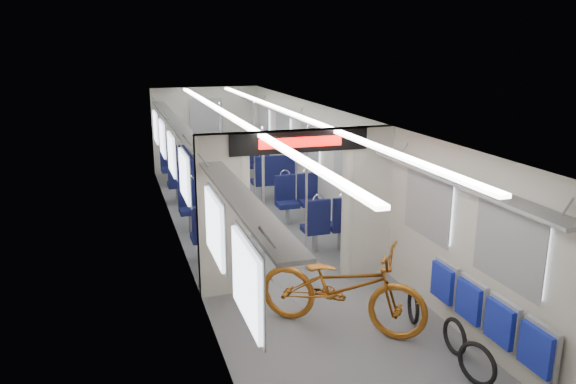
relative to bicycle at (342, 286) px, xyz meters
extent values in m
plane|color=#515456|center=(-0.09, 3.46, -0.56)|extent=(12.00, 12.00, 0.00)
cube|color=beige|center=(-1.54, 3.46, 0.59)|extent=(0.02, 12.00, 2.30)
cube|color=beige|center=(1.36, 3.46, 0.59)|extent=(0.02, 12.00, 2.30)
cube|color=beige|center=(-0.09, 9.46, 0.59)|extent=(2.90, 0.02, 2.30)
cube|color=beige|center=(-0.09, -2.54, 0.59)|extent=(2.90, 0.02, 2.30)
cube|color=silver|center=(-0.09, 3.46, 1.74)|extent=(2.90, 12.00, 0.02)
cube|color=white|center=(-0.64, 3.46, 1.71)|extent=(0.12, 11.40, 0.04)
cube|color=white|center=(0.46, 3.46, 1.71)|extent=(0.12, 11.40, 0.04)
cube|color=beige|center=(-1.22, 1.46, 0.44)|extent=(0.65, 0.18, 2.00)
cube|color=beige|center=(1.03, 1.46, 0.44)|extent=(0.65, 0.18, 2.00)
cube|color=beige|center=(-0.09, 1.46, 1.59)|extent=(2.90, 0.18, 0.30)
cylinder|color=beige|center=(-0.89, 1.46, 0.44)|extent=(0.20, 0.20, 2.00)
cylinder|color=beige|center=(0.71, 1.46, 0.44)|extent=(0.20, 0.20, 2.00)
cube|color=black|center=(-0.09, 1.35, 1.59)|extent=(2.00, 0.03, 0.30)
cube|color=#FF0C07|center=(-0.09, 1.33, 1.59)|extent=(1.20, 0.02, 0.14)
cube|color=silver|center=(-1.51, -1.34, 0.84)|extent=(0.04, 1.00, 0.75)
cube|color=silver|center=(1.33, -1.34, 0.84)|extent=(0.04, 1.00, 0.75)
cube|color=silver|center=(-1.51, 0.26, 0.84)|extent=(0.04, 1.00, 0.75)
cube|color=silver|center=(1.33, 0.26, 0.84)|extent=(0.04, 1.00, 0.75)
cube|color=silver|center=(-1.51, 2.96, 0.84)|extent=(0.04, 1.00, 0.75)
cube|color=silver|center=(1.33, 2.96, 0.84)|extent=(0.04, 1.00, 0.75)
cube|color=silver|center=(-1.51, 4.86, 0.84)|extent=(0.04, 1.00, 0.75)
cube|color=silver|center=(1.33, 4.86, 0.84)|extent=(0.04, 1.00, 0.75)
cube|color=silver|center=(-1.51, 6.76, 0.84)|extent=(0.04, 1.00, 0.75)
cube|color=silver|center=(1.33, 6.76, 0.84)|extent=(0.04, 1.00, 0.75)
cube|color=silver|center=(-1.51, 8.56, 0.84)|extent=(0.04, 1.00, 0.75)
cube|color=silver|center=(1.33, 8.56, 0.84)|extent=(0.04, 1.00, 0.75)
cube|color=gray|center=(-1.36, -0.54, 1.39)|extent=(0.30, 3.60, 0.04)
cube|color=gray|center=(1.18, -0.54, 1.39)|extent=(0.30, 3.60, 0.04)
cube|color=gray|center=(-1.36, 5.46, 1.39)|extent=(0.30, 7.60, 0.04)
cube|color=gray|center=(1.18, 5.46, 1.39)|extent=(0.30, 7.60, 0.04)
cube|color=gray|center=(-0.09, 9.40, 0.44)|extent=(0.90, 0.05, 2.00)
imported|color=#9F5717|center=(0.00, 0.00, 0.00)|extent=(2.13, 1.93, 1.13)
cube|color=gray|center=(1.29, -1.96, 0.02)|extent=(0.06, 0.46, 0.52)
cube|color=#101B95|center=(1.23, -1.96, 0.02)|extent=(0.06, 0.42, 0.44)
cube|color=gray|center=(1.29, -1.41, 0.02)|extent=(0.06, 0.46, 0.52)
cube|color=#101B95|center=(1.23, -1.41, 0.02)|extent=(0.06, 0.42, 0.44)
cube|color=gray|center=(1.29, -0.86, 0.02)|extent=(0.06, 0.46, 0.52)
cube|color=#101B95|center=(1.23, -0.86, 0.02)|extent=(0.06, 0.42, 0.44)
cube|color=gray|center=(1.29, -0.31, 0.02)|extent=(0.06, 0.46, 0.52)
cube|color=#101B95|center=(1.23, -0.31, 0.02)|extent=(0.06, 0.42, 0.44)
torus|color=black|center=(0.89, -1.55, -0.35)|extent=(0.19, 0.47, 0.48)
torus|color=black|center=(1.01, -0.96, -0.37)|extent=(0.05, 0.44, 0.44)
torus|color=black|center=(0.93, -0.16, -0.36)|extent=(0.17, 0.45, 0.46)
cube|color=#0C0F38|center=(-0.79, 2.76, -0.16)|extent=(0.42, 0.39, 0.10)
cylinder|color=gray|center=(-0.79, 2.76, -0.39)|extent=(0.10, 0.10, 0.35)
cube|color=#0C0F38|center=(-0.79, 2.60, 0.14)|extent=(0.42, 0.07, 0.51)
torus|color=silver|center=(-0.79, 2.60, 0.40)|extent=(0.21, 0.03, 0.21)
cube|color=#0C0F38|center=(-0.79, 4.33, -0.16)|extent=(0.42, 0.39, 0.10)
cylinder|color=gray|center=(-0.79, 4.33, -0.39)|extent=(0.10, 0.10, 0.35)
cube|color=#0C0F38|center=(-0.79, 4.49, 0.14)|extent=(0.42, 0.07, 0.51)
torus|color=silver|center=(-0.79, 4.49, 0.40)|extent=(0.21, 0.03, 0.21)
cube|color=#0C0F38|center=(-1.26, 2.76, -0.16)|extent=(0.42, 0.39, 0.10)
cylinder|color=gray|center=(-1.26, 2.76, -0.39)|extent=(0.10, 0.10, 0.35)
cube|color=#0C0F38|center=(-1.26, 2.60, 0.14)|extent=(0.42, 0.07, 0.51)
torus|color=silver|center=(-1.26, 2.60, 0.40)|extent=(0.21, 0.03, 0.21)
cube|color=#0C0F38|center=(-1.26, 4.33, -0.16)|extent=(0.42, 0.39, 0.10)
cylinder|color=gray|center=(-1.26, 4.33, -0.39)|extent=(0.10, 0.10, 0.35)
cube|color=#0C0F38|center=(-1.26, 4.49, 0.14)|extent=(0.42, 0.07, 0.51)
torus|color=silver|center=(-1.26, 4.49, 0.40)|extent=(0.21, 0.03, 0.21)
cube|color=#0C0F38|center=(0.61, 2.61, -0.16)|extent=(0.42, 0.39, 0.10)
cylinder|color=gray|center=(0.61, 2.61, -0.39)|extent=(0.10, 0.10, 0.35)
cube|color=#0C0F38|center=(0.61, 2.45, 0.14)|extent=(0.42, 0.07, 0.51)
torus|color=silver|center=(0.61, 2.45, 0.39)|extent=(0.21, 0.03, 0.21)
cube|color=#0C0F38|center=(0.61, 4.18, -0.16)|extent=(0.42, 0.39, 0.10)
cylinder|color=gray|center=(0.61, 4.18, -0.39)|extent=(0.10, 0.10, 0.35)
cube|color=#0C0F38|center=(0.61, 4.34, 0.14)|extent=(0.42, 0.07, 0.51)
torus|color=silver|center=(0.61, 4.34, 0.39)|extent=(0.21, 0.03, 0.21)
cube|color=#0C0F38|center=(1.08, 2.61, -0.16)|extent=(0.42, 0.39, 0.10)
cylinder|color=gray|center=(1.08, 2.61, -0.39)|extent=(0.10, 0.10, 0.35)
cube|color=#0C0F38|center=(1.08, 2.45, 0.14)|extent=(0.42, 0.07, 0.51)
torus|color=silver|center=(1.08, 2.45, 0.39)|extent=(0.21, 0.03, 0.21)
cube|color=#0C0F38|center=(1.08, 4.18, -0.16)|extent=(0.42, 0.39, 0.10)
cylinder|color=gray|center=(1.08, 4.18, -0.39)|extent=(0.10, 0.10, 0.35)
cube|color=#0C0F38|center=(1.08, 4.34, 0.14)|extent=(0.42, 0.07, 0.51)
torus|color=silver|center=(1.08, 4.34, 0.39)|extent=(0.21, 0.03, 0.21)
cube|color=#0C0F38|center=(-0.79, 6.42, -0.16)|extent=(0.43, 0.40, 0.10)
cylinder|color=gray|center=(-0.79, 6.42, -0.39)|extent=(0.10, 0.10, 0.35)
cube|color=#0C0F38|center=(-0.79, 6.26, 0.15)|extent=(0.43, 0.08, 0.52)
torus|color=silver|center=(-0.79, 6.26, 0.41)|extent=(0.22, 0.03, 0.22)
cube|color=#0C0F38|center=(-0.79, 8.03, -0.16)|extent=(0.43, 0.40, 0.10)
cylinder|color=gray|center=(-0.79, 8.03, -0.39)|extent=(0.10, 0.10, 0.35)
cube|color=#0C0F38|center=(-0.79, 8.19, 0.15)|extent=(0.43, 0.08, 0.52)
torus|color=silver|center=(-0.79, 8.19, 0.41)|extent=(0.22, 0.03, 0.22)
cube|color=#0C0F38|center=(-1.26, 6.42, -0.16)|extent=(0.43, 0.40, 0.10)
cylinder|color=gray|center=(-1.26, 6.42, -0.39)|extent=(0.10, 0.10, 0.35)
cube|color=#0C0F38|center=(-1.26, 6.26, 0.15)|extent=(0.43, 0.08, 0.52)
torus|color=silver|center=(-1.26, 6.26, 0.41)|extent=(0.22, 0.03, 0.22)
cube|color=#0C0F38|center=(-1.26, 8.03, -0.16)|extent=(0.43, 0.40, 0.10)
cylinder|color=gray|center=(-1.26, 8.03, -0.39)|extent=(0.10, 0.10, 0.35)
cube|color=#0C0F38|center=(-1.26, 8.19, 0.15)|extent=(0.43, 0.08, 0.52)
torus|color=silver|center=(-1.26, 8.19, 0.41)|extent=(0.22, 0.03, 0.22)
cube|color=#0C0F38|center=(0.61, 6.08, -0.16)|extent=(0.47, 0.44, 0.10)
cylinder|color=gray|center=(0.61, 6.08, -0.39)|extent=(0.10, 0.10, 0.35)
cube|color=#0C0F38|center=(0.61, 5.90, 0.18)|extent=(0.47, 0.08, 0.58)
torus|color=silver|center=(0.61, 5.90, 0.46)|extent=(0.24, 0.03, 0.24)
cube|color=#0C0F38|center=(0.61, 7.86, -0.16)|extent=(0.47, 0.44, 0.10)
cylinder|color=gray|center=(0.61, 7.86, -0.39)|extent=(0.10, 0.10, 0.35)
cube|color=#0C0F38|center=(0.61, 8.04, 0.18)|extent=(0.47, 0.08, 0.58)
torus|color=silver|center=(0.61, 8.04, 0.46)|extent=(0.24, 0.03, 0.24)
cube|color=#0C0F38|center=(1.08, 6.08, -0.16)|extent=(0.47, 0.44, 0.10)
cylinder|color=gray|center=(1.08, 6.08, -0.39)|extent=(0.10, 0.10, 0.35)
cube|color=#0C0F38|center=(1.08, 5.90, 0.18)|extent=(0.47, 0.08, 0.58)
torus|color=silver|center=(1.08, 5.90, 0.46)|extent=(0.24, 0.03, 0.24)
cube|color=#0C0F38|center=(1.08, 7.86, -0.16)|extent=(0.47, 0.44, 0.10)
cylinder|color=gray|center=(1.08, 7.86, -0.39)|extent=(0.10, 0.10, 0.35)
cube|color=#0C0F38|center=(1.08, 8.04, 0.18)|extent=(0.47, 0.08, 0.58)
torus|color=silver|center=(1.08, 8.04, 0.46)|extent=(0.24, 0.03, 0.24)
cylinder|color=silver|center=(-0.47, 1.94, 0.59)|extent=(0.04, 0.04, 2.30)
cylinder|color=silver|center=(0.20, 1.90, 0.59)|extent=(0.04, 0.04, 2.30)
cylinder|color=silver|center=(-0.43, 5.47, 0.59)|extent=(0.04, 0.04, 2.30)
cylinder|color=silver|center=(0.27, 5.46, 0.59)|extent=(0.04, 0.04, 2.30)
camera|label=1|loc=(-2.55, -5.90, 2.93)|focal=35.00mm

